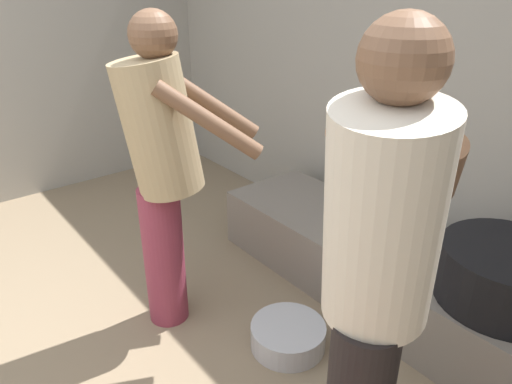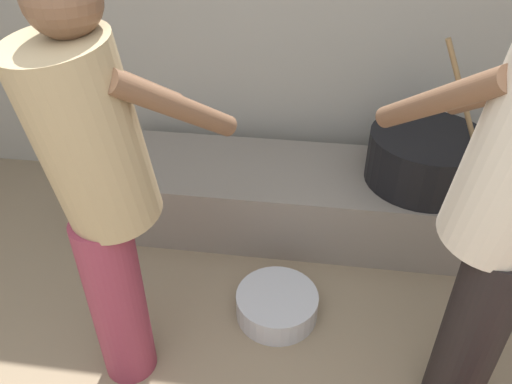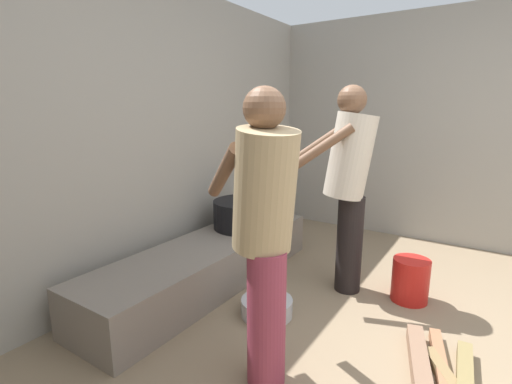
{
  "view_description": "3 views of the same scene",
  "coord_description": "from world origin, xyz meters",
  "views": [
    {
      "loc": [
        1.45,
        0.2,
        1.67
      ],
      "look_at": [
        0.19,
        1.2,
        0.91
      ],
      "focal_mm": 33.72,
      "sensor_mm": 36.0,
      "label": 1
    },
    {
      "loc": [
        0.26,
        -0.05,
        1.73
      ],
      "look_at": [
        0.05,
        1.45,
        0.65
      ],
      "focal_mm": 34.68,
      "sensor_mm": 36.0,
      "label": 2
    },
    {
      "loc": [
        -1.88,
        0.2,
        1.41
      ],
      "look_at": [
        0.25,
        1.59,
        0.85
      ],
      "focal_mm": 26.12,
      "sensor_mm": 36.0,
      "label": 3
    }
  ],
  "objects": [
    {
      "name": "cook_in_tan_shirt",
      "position": [
        -0.39,
        1.13,
        0.86
      ],
      "size": [
        0.63,
        0.71,
        1.52
      ],
      "color": "#8C3347",
      "rests_on": "ground_plane"
    },
    {
      "name": "metal_mixing_bowl",
      "position": [
        0.14,
        1.44,
        0.06
      ],
      "size": [
        0.36,
        0.36,
        0.12
      ],
      "primitive_type": "cylinder",
      "color": "#B7B7BC",
      "rests_on": "ground_plane"
    },
    {
      "name": "firewood_pile",
      "position": [
        0.1,
        0.33,
        0.04
      ],
      "size": [
        0.79,
        0.52,
        0.09
      ],
      "color": "olive",
      "rests_on": "ground_plane"
    },
    {
      "name": "hearth_ledge",
      "position": [
        0.28,
        2.09,
        0.18
      ],
      "size": [
        2.26,
        0.6,
        0.36
      ],
      "primitive_type": "cube",
      "color": "slate",
      "rests_on": "ground_plane"
    },
    {
      "name": "cook_in_cream_shirt",
      "position": [
        0.81,
        1.13,
        0.91
      ],
      "size": [
        0.6,
        0.73,
        1.59
      ],
      "color": "black",
      "rests_on": "ground_plane"
    },
    {
      "name": "cooking_pot_main",
      "position": [
        0.79,
        2.08,
        0.48
      ],
      "size": [
        0.56,
        0.56,
        0.7
      ],
      "color": "black",
      "rests_on": "hearth_ledge"
    },
    {
      "name": "block_enclosure_rear",
      "position": [
        0.0,
        2.61,
        1.2
      ],
      "size": [
        5.22,
        0.2,
        2.41
      ],
      "primitive_type": "cube",
      "color": "#9E998E",
      "rests_on": "ground_plane"
    },
    {
      "name": "bucket_red_plastic",
      "position": [
        0.91,
        0.65,
        0.16
      ],
      "size": [
        0.27,
        0.27,
        0.33
      ],
      "primitive_type": "cylinder",
      "color": "red",
      "rests_on": "ground_plane"
    }
  ]
}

